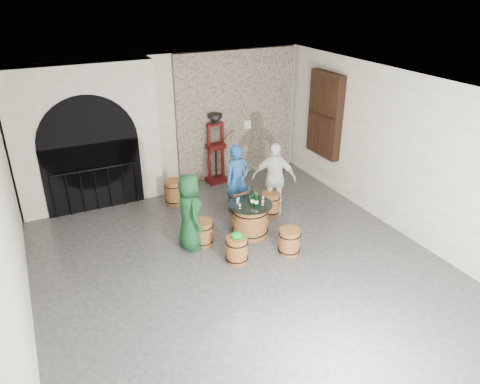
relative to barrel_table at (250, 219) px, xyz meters
name	(u,v)px	position (x,y,z in m)	size (l,w,h in m)	color
ground	(241,267)	(-0.67, -0.97, -0.34)	(8.00, 8.00, 0.00)	#2E2E31
wall_back	(167,124)	(-0.67, 3.03, 1.26)	(8.00, 8.00, 0.00)	silver
wall_front	(428,347)	(-0.67, -4.97, 1.26)	(8.00, 8.00, 0.00)	silver
wall_left	(11,235)	(-4.17, -0.97, 1.26)	(8.00, 8.00, 0.00)	silver
wall_right	(401,154)	(2.83, -0.97, 1.26)	(8.00, 8.00, 0.00)	silver
ceiling	(242,92)	(-0.67, -0.97, 2.86)	(8.00, 8.00, 0.00)	beige
stone_facing_panel	(237,115)	(1.13, 2.97, 1.26)	(3.20, 0.12, 3.18)	gray
arched_opening	(87,139)	(-2.57, 2.76, 1.24)	(3.10, 0.60, 3.19)	silver
shuttered_window	(325,115)	(2.71, 1.43, 1.46)	(0.23, 1.10, 2.00)	black
barrel_table	(250,219)	(0.00, 0.00, 0.00)	(0.89, 0.89, 0.69)	brown
barrel_stool_left	(203,233)	(-1.00, 0.08, -0.09)	(0.43, 0.43, 0.50)	brown
barrel_stool_far	(238,202)	(0.20, 0.98, -0.09)	(0.43, 0.43, 0.50)	brown
barrel_stool_right	(271,204)	(0.81, 0.58, -0.09)	(0.43, 0.43, 0.50)	brown
barrel_stool_near_right	(289,241)	(0.35, -0.94, -0.09)	(0.43, 0.43, 0.50)	brown
barrel_stool_near_left	(237,249)	(-0.66, -0.75, -0.09)	(0.43, 0.43, 0.50)	brown
green_cap	(237,235)	(-0.66, -0.76, 0.21)	(0.26, 0.21, 0.12)	#0C8727
person_green	(190,212)	(-1.24, 0.10, 0.42)	(0.74, 0.48, 1.52)	#10391C
person_blue	(237,180)	(0.20, 0.99, 0.44)	(0.57, 0.37, 1.56)	navy
person_white	(274,178)	(0.92, 0.66, 0.46)	(0.94, 0.39, 1.61)	silver
wine_bottle_left	(252,199)	(0.02, -0.06, 0.48)	(0.08, 0.08, 0.32)	black
wine_bottle_center	(256,200)	(0.06, -0.14, 0.48)	(0.08, 0.08, 0.32)	black
wine_bottle_right	(252,195)	(0.08, 0.10, 0.48)	(0.08, 0.08, 0.32)	black
tasting_glass_a	(240,206)	(-0.27, -0.08, 0.40)	(0.05, 0.05, 0.10)	#CB6827
tasting_glass_b	(263,198)	(0.30, 0.02, 0.40)	(0.05, 0.05, 0.10)	#CB6827
tasting_glass_c	(238,200)	(-0.17, 0.19, 0.40)	(0.05, 0.05, 0.10)	#CB6827
tasting_glass_d	(256,194)	(0.26, 0.25, 0.40)	(0.05, 0.05, 0.10)	#CB6827
tasting_glass_e	(263,203)	(0.20, -0.15, 0.40)	(0.05, 0.05, 0.10)	#CB6827
tasting_glass_f	(237,201)	(-0.22, 0.13, 0.40)	(0.05, 0.05, 0.10)	#CB6827
side_barrel	(174,192)	(-0.93, 2.00, -0.05)	(0.44, 0.44, 0.58)	brown
corking_press	(216,143)	(0.43, 2.72, 0.69)	(0.74, 0.42, 1.77)	#520F0D
control_box	(247,124)	(1.38, 2.89, 1.01)	(0.18, 0.10, 0.22)	silver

